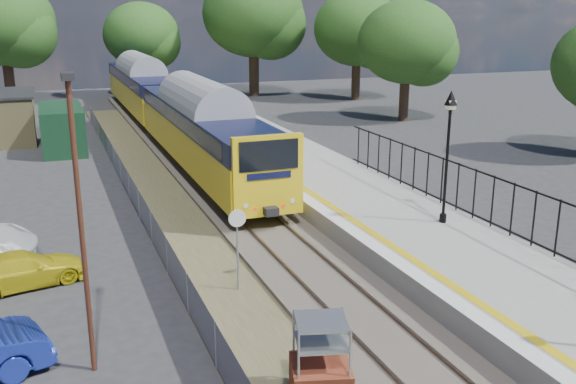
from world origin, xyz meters
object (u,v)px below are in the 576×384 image
train (165,102)px  car_yellow (22,270)px  brick_plinth (321,364)px  speed_sign (237,237)px  victorian_lamp_north (449,126)px  carpark_lamp (80,209)px

train → car_yellow: size_ratio=10.98×
brick_plinth → speed_sign: 6.07m
victorian_lamp_north → brick_plinth: 11.09m
brick_plinth → carpark_lamp: bearing=144.7°
brick_plinth → speed_sign: speed_sign is taller
victorian_lamp_north → carpark_lamp: carpark_lamp is taller
speed_sign → carpark_lamp: size_ratio=0.37×
victorian_lamp_north → carpark_lamp: 12.83m
car_yellow → carpark_lamp: bearing=-177.3°
brick_plinth → car_yellow: brick_plinth is taller
carpark_lamp → brick_plinth: bearing=-35.3°
victorian_lamp_north → car_yellow: 14.36m
speed_sign → carpark_lamp: (-4.37, -2.93, 2.19)m
victorian_lamp_north → car_yellow: bearing=173.4°
train → carpark_lamp: 28.67m
victorian_lamp_north → train: (-5.30, 23.74, -1.96)m
train → car_yellow: bearing=-110.9°
speed_sign → car_yellow: bearing=160.1°
brick_plinth → speed_sign: bearing=90.0°
speed_sign → victorian_lamp_north: bearing=12.6°
train → carpark_lamp: carpark_lamp is taller
brick_plinth → car_yellow: 10.57m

